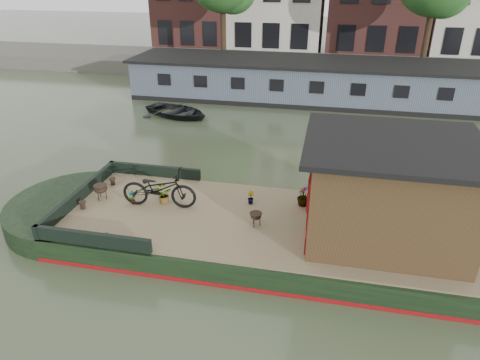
% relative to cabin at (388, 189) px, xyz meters
% --- Properties ---
extents(ground, '(120.00, 120.00, 0.00)m').
position_rel_cabin_xyz_m(ground, '(-2.19, 0.00, -1.88)').
color(ground, '#323B25').
rests_on(ground, ground).
extents(houseboat_hull, '(14.01, 4.02, 0.60)m').
position_rel_cabin_xyz_m(houseboat_hull, '(-3.52, 0.00, -1.60)').
color(houseboat_hull, black).
rests_on(houseboat_hull, ground).
extents(houseboat_deck, '(11.80, 3.80, 0.05)m').
position_rel_cabin_xyz_m(houseboat_deck, '(-2.19, 0.00, -1.25)').
color(houseboat_deck, '#776349').
rests_on(houseboat_deck, houseboat_hull).
extents(bow_bulwark, '(3.00, 4.00, 0.35)m').
position_rel_cabin_xyz_m(bow_bulwark, '(-7.25, 0.00, -1.05)').
color(bow_bulwark, black).
rests_on(bow_bulwark, houseboat_deck).
extents(cabin, '(4.00, 3.50, 2.42)m').
position_rel_cabin_xyz_m(cabin, '(0.00, 0.00, 0.00)').
color(cabin, '#2F2012').
rests_on(cabin, houseboat_deck).
extents(bicycle, '(2.09, 0.87, 1.07)m').
position_rel_cabin_xyz_m(bicycle, '(-5.80, 0.17, -0.69)').
color(bicycle, black).
rests_on(bicycle, houseboat_deck).
extents(potted_plant_a, '(0.25, 0.21, 0.41)m').
position_rel_cabin_xyz_m(potted_plant_a, '(-6.58, 0.11, -1.02)').
color(potted_plant_a, brown).
rests_on(potted_plant_a, houseboat_deck).
extents(potted_plant_b, '(0.24, 0.26, 0.37)m').
position_rel_cabin_xyz_m(potted_plant_b, '(-3.41, 0.82, -1.04)').
color(potted_plant_b, maroon).
rests_on(potted_plant_b, houseboat_deck).
extents(potted_plant_c, '(0.47, 0.41, 0.50)m').
position_rel_cabin_xyz_m(potted_plant_c, '(-5.78, 0.35, -0.98)').
color(potted_plant_c, '#AE5332').
rests_on(potted_plant_c, houseboat_deck).
extents(potted_plant_d, '(0.38, 0.38, 0.57)m').
position_rel_cabin_xyz_m(potted_plant_d, '(-1.99, 1.02, -0.95)').
color(potted_plant_d, maroon).
rests_on(potted_plant_d, houseboat_deck).
extents(potted_plant_e, '(0.14, 0.16, 0.26)m').
position_rel_cabin_xyz_m(potted_plant_e, '(-6.40, -1.70, -1.10)').
color(potted_plant_e, brown).
rests_on(potted_plant_e, houseboat_deck).
extents(brazier_front, '(0.40, 0.40, 0.36)m').
position_rel_cabin_xyz_m(brazier_front, '(-3.06, -0.27, -1.05)').
color(brazier_front, black).
rests_on(brazier_front, houseboat_deck).
extents(brazier_rear, '(0.44, 0.44, 0.43)m').
position_rel_cabin_xyz_m(brazier_rear, '(-7.56, 0.20, -1.01)').
color(brazier_rear, black).
rests_on(brazier_rear, houseboat_deck).
extents(bollard_port, '(0.19, 0.19, 0.22)m').
position_rel_cabin_xyz_m(bollard_port, '(-7.67, 1.08, -1.12)').
color(bollard_port, black).
rests_on(bollard_port, houseboat_deck).
extents(bollard_stbd, '(0.19, 0.19, 0.22)m').
position_rel_cabin_xyz_m(bollard_stbd, '(-7.79, -0.42, -1.12)').
color(bollard_stbd, black).
rests_on(bollard_stbd, houseboat_deck).
extents(dinghy, '(4.12, 3.57, 0.71)m').
position_rel_cabin_xyz_m(dinghy, '(-8.74, 9.75, -1.52)').
color(dinghy, black).
rests_on(dinghy, ground).
extents(far_houseboat, '(20.40, 4.40, 2.11)m').
position_rel_cabin_xyz_m(far_houseboat, '(-2.19, 14.00, -0.91)').
color(far_houseboat, '#4B5364').
rests_on(far_houseboat, ground).
extents(quay, '(60.00, 6.00, 0.90)m').
position_rel_cabin_xyz_m(quay, '(-2.19, 20.50, -1.43)').
color(quay, '#47443F').
rests_on(quay, ground).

